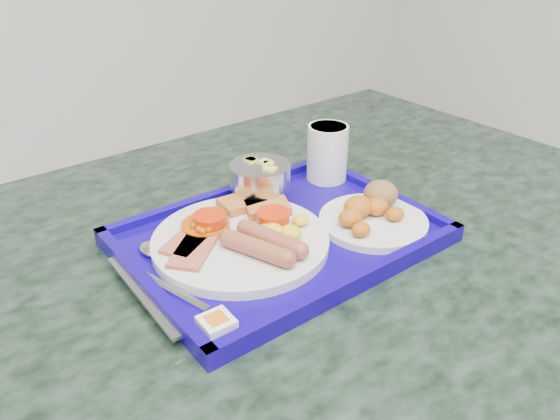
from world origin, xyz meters
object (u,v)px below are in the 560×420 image
object	(u,v)px
tray	(280,237)
fruit_bowl	(260,177)
juice_cup	(327,151)
table	(279,338)
main_plate	(244,236)
bread_plate	(372,213)

from	to	relation	value
tray	fruit_bowl	xyz separation A→B (m)	(0.04, 0.10, 0.05)
tray	juice_cup	world-z (taller)	juice_cup
table	juice_cup	size ratio (longest dim) A/B	13.56
table	main_plate	bearing A→B (deg)	-170.47
main_plate	bread_plate	bearing A→B (deg)	-20.77
bread_plate	juice_cup	size ratio (longest dim) A/B	1.67
juice_cup	main_plate	bearing A→B (deg)	-159.85
bread_plate	fruit_bowl	distance (m)	0.19
tray	fruit_bowl	distance (m)	0.12
fruit_bowl	table	bearing A→B (deg)	-106.92
tray	fruit_bowl	bearing A→B (deg)	68.99
juice_cup	bread_plate	bearing A→B (deg)	-107.79
table	tray	world-z (taller)	tray
tray	main_plate	bearing A→B (deg)	169.47
main_plate	tray	bearing A→B (deg)	-10.53
table	juice_cup	xyz separation A→B (m)	(0.16, 0.07, 0.28)
table	juice_cup	distance (m)	0.33
bread_plate	juice_cup	xyz separation A→B (m)	(0.05, 0.16, 0.04)
table	fruit_bowl	size ratio (longest dim) A/B	13.59
bread_plate	juice_cup	world-z (taller)	juice_cup
table	fruit_bowl	distance (m)	0.28
fruit_bowl	juice_cup	size ratio (longest dim) A/B	1.00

